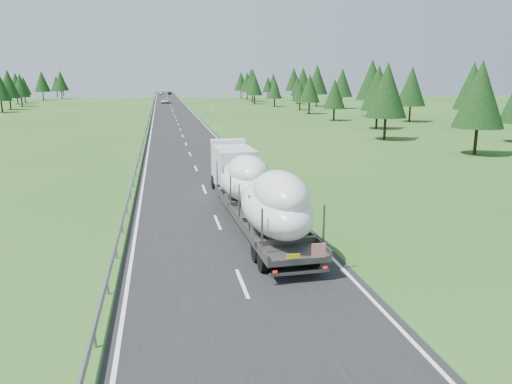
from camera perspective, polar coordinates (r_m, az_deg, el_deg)
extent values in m
plane|color=#28521B|center=(20.73, -1.59, -10.44)|extent=(400.00, 400.00, 0.00)
cube|color=black|center=(119.12, -9.38, 8.80)|extent=(10.00, 400.00, 0.02)
cube|color=slate|center=(119.07, -11.97, 8.98)|extent=(0.08, 400.00, 0.32)
cylinder|color=slate|center=(20.53, -16.61, -10.34)|extent=(0.10, 0.10, 0.60)
cube|color=silver|center=(50.31, 0.27, 4.10)|extent=(0.12, 0.07, 1.00)
cube|color=black|center=(50.26, 0.27, 4.46)|extent=(0.13, 0.08, 0.12)
cube|color=silver|center=(99.55, -5.28, 8.42)|extent=(0.12, 0.07, 1.00)
cube|color=black|center=(99.53, -5.29, 8.60)|extent=(0.13, 0.08, 0.12)
cube|color=silver|center=(149.30, -7.17, 9.86)|extent=(0.12, 0.07, 1.00)
cube|color=black|center=(149.28, -7.18, 9.98)|extent=(0.13, 0.08, 0.12)
cube|color=silver|center=(199.17, -8.13, 10.57)|extent=(0.12, 0.07, 1.00)
cube|color=black|center=(199.16, -8.13, 10.67)|extent=(0.13, 0.08, 0.12)
cube|color=silver|center=(249.10, -8.70, 11.00)|extent=(0.12, 0.07, 1.00)
cube|color=black|center=(249.09, -8.70, 11.07)|extent=(0.13, 0.08, 0.12)
cube|color=silver|center=(299.05, -9.08, 11.28)|extent=(0.12, 0.07, 1.00)
cube|color=black|center=(299.04, -9.08, 11.35)|extent=(0.13, 0.08, 0.12)
cube|color=silver|center=(349.01, -9.35, 11.49)|extent=(0.12, 0.07, 1.00)
cube|color=black|center=(349.01, -9.36, 11.54)|extent=(0.13, 0.08, 0.12)
cylinder|color=slate|center=(99.58, -4.88, 8.72)|extent=(0.08, 0.08, 2.00)
cube|color=silver|center=(99.52, -4.89, 9.29)|extent=(0.05, 0.90, 1.20)
cylinder|color=black|center=(90.82, 23.23, 7.86)|extent=(0.36, 0.36, 3.69)
cone|color=black|center=(90.60, 23.52, 11.09)|extent=(5.74, 5.74, 7.69)
cylinder|color=black|center=(100.84, 17.17, 8.69)|extent=(0.36, 0.36, 3.54)
cone|color=black|center=(100.64, 17.36, 11.48)|extent=(5.51, 5.51, 7.37)
cylinder|color=black|center=(112.72, 12.95, 9.48)|extent=(0.36, 0.36, 4.17)
cone|color=black|center=(112.56, 13.10, 12.42)|extent=(6.49, 6.49, 8.69)
cylinder|color=black|center=(126.04, 13.74, 9.66)|extent=(0.36, 0.36, 3.69)
cone|color=black|center=(125.89, 13.87, 11.99)|extent=(5.75, 5.75, 7.70)
cylinder|color=black|center=(140.67, 9.75, 10.14)|extent=(0.36, 0.36, 3.70)
cone|color=black|center=(140.53, 9.83, 12.24)|extent=(5.76, 5.76, 7.71)
cylinder|color=black|center=(150.56, 6.94, 10.48)|extent=(0.36, 0.36, 4.12)
cone|color=black|center=(150.43, 7.00, 12.66)|extent=(6.40, 6.40, 8.58)
cylinder|color=black|center=(163.83, 4.73, 10.52)|extent=(0.36, 0.36, 2.94)
cone|color=black|center=(163.71, 4.76, 11.94)|extent=(4.57, 4.57, 6.12)
cylinder|color=black|center=(179.79, 5.35, 10.90)|extent=(0.36, 0.36, 4.08)
cone|color=black|center=(179.68, 5.39, 12.70)|extent=(6.35, 6.35, 8.50)
cylinder|color=black|center=(191.61, 4.31, 11.04)|extent=(0.36, 0.36, 4.11)
cone|color=black|center=(191.52, 4.34, 12.75)|extent=(6.39, 6.39, 8.56)
cylinder|color=black|center=(205.74, 1.36, 11.04)|extent=(0.36, 0.36, 2.99)
cone|color=black|center=(205.65, 1.37, 12.20)|extent=(4.65, 4.65, 6.23)
cylinder|color=black|center=(219.72, 1.98, 11.22)|extent=(0.36, 0.36, 3.45)
cone|color=black|center=(219.63, 1.98, 12.47)|extent=(5.37, 5.37, 7.19)
cylinder|color=black|center=(234.52, 1.97, 11.30)|extent=(0.36, 0.36, 3.25)
cone|color=black|center=(234.44, 1.98, 12.40)|extent=(5.05, 5.05, 6.76)
cylinder|color=black|center=(244.87, -0.63, 11.48)|extent=(0.36, 0.36, 4.15)
cone|color=black|center=(244.80, -0.63, 12.83)|extent=(6.45, 6.45, 8.64)
cylinder|color=black|center=(59.78, 23.82, 5.59)|extent=(0.36, 0.36, 3.45)
cone|color=black|center=(59.45, 24.25, 10.17)|extent=(5.37, 5.37, 7.19)
cylinder|color=black|center=(70.48, 14.52, 7.25)|extent=(0.36, 0.36, 3.52)
cone|color=black|center=(70.20, 14.75, 11.22)|extent=(5.47, 5.47, 7.33)
cylinder|color=black|center=(85.30, 13.63, 8.22)|extent=(0.36, 0.36, 3.52)
cone|color=black|center=(85.07, 13.80, 11.50)|extent=(5.48, 5.48, 7.34)
cylinder|color=black|center=(100.33, 8.89, 8.86)|extent=(0.36, 0.36, 2.75)
cone|color=black|center=(100.15, 8.97, 11.04)|extent=(4.28, 4.28, 5.73)
cylinder|color=black|center=(118.56, 6.10, 9.63)|extent=(0.36, 0.36, 3.12)
cone|color=black|center=(118.39, 6.15, 11.73)|extent=(4.86, 4.86, 6.51)
cylinder|color=black|center=(132.37, 5.03, 9.88)|extent=(0.36, 0.36, 2.60)
cone|color=black|center=(132.24, 5.06, 11.44)|extent=(4.05, 4.05, 5.42)
cylinder|color=black|center=(148.00, 2.12, 10.27)|extent=(0.36, 0.36, 2.77)
cone|color=black|center=(147.87, 2.13, 11.75)|extent=(4.31, 4.31, 5.77)
cylinder|color=black|center=(162.46, -0.16, 10.60)|extent=(0.36, 0.36, 3.27)
cone|color=black|center=(162.34, -0.16, 12.20)|extent=(5.09, 5.09, 6.82)
cylinder|color=black|center=(178.04, -0.41, 10.90)|extent=(0.36, 0.36, 3.90)
cone|color=black|center=(177.94, -0.42, 12.64)|extent=(6.06, 6.06, 8.12)
cylinder|color=black|center=(192.24, -1.02, 10.99)|extent=(0.36, 0.36, 3.51)
cone|color=black|center=(192.13, -1.02, 12.45)|extent=(5.47, 5.47, 7.32)
cylinder|color=black|center=(209.24, -1.72, 11.16)|extent=(0.36, 0.36, 3.64)
cone|color=black|center=(209.15, -1.73, 12.55)|extent=(5.66, 5.66, 7.58)
cylinder|color=black|center=(137.26, -27.06, 8.79)|extent=(0.36, 0.36, 3.30)
cone|color=black|center=(137.11, -27.26, 10.70)|extent=(5.14, 5.14, 6.88)
cylinder|color=black|center=(148.78, -26.28, 9.13)|extent=(0.36, 0.36, 3.55)
cone|color=black|center=(148.65, -26.47, 11.02)|extent=(5.52, 5.52, 7.40)
cylinder|color=black|center=(162.88, -25.19, 9.40)|extent=(0.36, 0.36, 3.25)
cone|color=black|center=(162.76, -25.35, 10.98)|extent=(5.05, 5.05, 6.76)
cylinder|color=black|center=(178.55, -25.60, 9.58)|extent=(0.36, 0.36, 3.37)
cone|color=black|center=(178.44, -25.75, 11.08)|extent=(5.24, 5.24, 7.02)
cylinder|color=black|center=(190.65, -24.89, 9.72)|extent=(0.36, 0.36, 2.96)
cone|color=black|center=(190.55, -25.01, 10.95)|extent=(4.60, 4.60, 6.16)
cylinder|color=black|center=(205.72, -23.15, 10.13)|extent=(0.36, 0.36, 3.69)
cone|color=black|center=(205.63, -23.28, 11.55)|extent=(5.74, 5.74, 7.69)
cylinder|color=black|center=(217.85, -21.32, 10.39)|extent=(0.36, 0.36, 3.77)
cone|color=black|center=(217.76, -21.44, 11.76)|extent=(5.87, 5.87, 7.86)
cylinder|color=black|center=(232.86, -21.77, 10.38)|extent=(0.36, 0.36, 3.07)
cone|color=black|center=(232.78, -21.86, 11.42)|extent=(4.78, 4.78, 6.40)
cylinder|color=black|center=(244.85, -21.14, 10.51)|extent=(0.36, 0.36, 3.05)
cone|color=black|center=(244.77, -21.23, 11.50)|extent=(4.75, 4.75, 6.36)
cube|color=silver|center=(36.06, -2.57, 2.87)|extent=(2.75, 5.19, 2.85)
cube|color=black|center=(38.51, -3.13, 4.27)|extent=(2.34, 0.18, 1.42)
cube|color=silver|center=(38.01, -3.07, 5.79)|extent=(2.59, 1.32, 0.31)
cube|color=#555250|center=(35.34, -2.31, 0.39)|extent=(2.67, 3.15, 0.25)
cylinder|color=black|center=(37.97, -4.69, 1.16)|extent=(0.40, 1.03, 1.02)
cylinder|color=black|center=(38.28, -1.20, 1.30)|extent=(0.40, 1.03, 1.02)
cylinder|color=black|center=(34.81, -4.11, 0.09)|extent=(0.40, 1.03, 1.02)
cylinder|color=black|center=(35.14, -0.32, 0.25)|extent=(0.40, 1.03, 1.02)
cube|color=#555250|center=(26.98, 0.40, -2.74)|extent=(3.33, 14.34, 0.26)
cube|color=#555250|center=(26.69, -2.46, -2.36)|extent=(0.65, 14.23, 0.24)
cube|color=#555250|center=(27.20, 3.20, -2.08)|extent=(0.65, 14.23, 0.24)
cube|color=#555250|center=(20.68, -0.02, -4.48)|extent=(0.07, 0.07, 1.93)
cube|color=#555250|center=(21.32, 7.16, -4.04)|extent=(0.07, 0.07, 1.93)
cube|color=#555250|center=(22.98, -1.15, -2.69)|extent=(0.07, 0.07, 1.93)
cube|color=#555250|center=(23.56, 5.35, -2.35)|extent=(0.07, 0.07, 1.93)
cube|color=#555250|center=(25.31, -2.07, -1.23)|extent=(0.07, 0.07, 1.93)
cube|color=#555250|center=(25.84, 3.87, -0.96)|extent=(0.07, 0.07, 1.93)
cube|color=#555250|center=(27.66, -2.84, -0.02)|extent=(0.07, 0.07, 1.93)
cube|color=#555250|center=(28.15, 2.62, 0.21)|extent=(0.07, 0.07, 1.93)
cube|color=#555250|center=(30.02, -3.48, 1.01)|extent=(0.07, 0.07, 1.93)
cube|color=#555250|center=(30.47, 1.57, 1.21)|extent=(0.07, 0.07, 1.93)
cube|color=#555250|center=(32.40, -4.03, 1.88)|extent=(0.07, 0.07, 1.93)
cube|color=#555250|center=(32.81, 0.66, 2.06)|extent=(0.07, 0.07, 1.93)
cylinder|color=black|center=(21.78, 0.29, -7.81)|extent=(0.45, 1.03, 1.02)
cylinder|color=black|center=(22.29, 5.99, -7.39)|extent=(0.45, 1.03, 1.02)
cylinder|color=black|center=(22.91, -0.30, -6.75)|extent=(0.45, 1.03, 1.02)
cylinder|color=black|center=(23.39, 5.13, -6.38)|extent=(0.45, 1.03, 1.02)
cube|color=#555250|center=(20.61, 4.23, -9.24)|extent=(2.55, 0.23, 0.12)
cube|color=red|center=(20.42, 6.41, -6.75)|extent=(0.61, 0.07, 0.61)
cube|color=yellow|center=(20.20, 3.48, -7.38)|extent=(0.56, 0.06, 0.18)
cube|color=red|center=(20.25, 1.33, -9.15)|extent=(0.19, 0.07, 0.10)
cube|color=red|center=(20.77, 7.17, -8.67)|extent=(0.19, 0.07, 0.10)
ellipsoid|color=white|center=(23.55, 1.93, -1.66)|extent=(3.41, 7.65, 2.45)
ellipsoid|color=white|center=(22.46, 2.47, -0.14)|extent=(2.55, 4.86, 1.96)
ellipsoid|color=white|center=(30.19, -0.94, 1.35)|extent=(3.29, 6.91, 2.19)
ellipsoid|color=white|center=(29.22, -0.66, 2.49)|extent=(2.47, 4.39, 1.75)
imported|color=silver|center=(169.23, -10.28, 10.22)|extent=(3.25, 6.21, 1.67)
imported|color=black|center=(258.80, -9.84, 11.07)|extent=(1.96, 4.25, 1.41)
imported|color=#1B274C|center=(260.46, -10.84, 11.05)|extent=(1.82, 4.48, 1.45)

